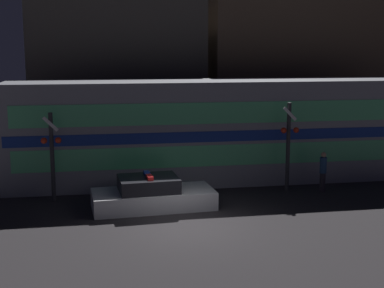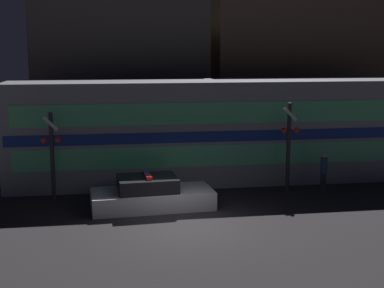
{
  "view_description": "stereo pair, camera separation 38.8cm",
  "coord_description": "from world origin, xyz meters",
  "px_view_note": "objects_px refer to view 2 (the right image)",
  "views": [
    {
      "loc": [
        -2.7,
        -16.28,
        5.66
      ],
      "look_at": [
        0.9,
        4.28,
        1.96
      ],
      "focal_mm": 50.0,
      "sensor_mm": 36.0,
      "label": 1
    },
    {
      "loc": [
        -2.32,
        -16.35,
        5.66
      ],
      "look_at": [
        0.9,
        4.28,
        1.96
      ],
      "focal_mm": 50.0,
      "sensor_mm": 36.0,
      "label": 2
    }
  ],
  "objects_px": {
    "pedestrian": "(324,172)",
    "police_car": "(151,195)",
    "crossing_signal_near": "(289,143)",
    "train": "(225,130)"
  },
  "relations": [
    {
      "from": "pedestrian",
      "to": "police_car",
      "type": "bearing_deg",
      "value": -171.13
    },
    {
      "from": "crossing_signal_near",
      "to": "train",
      "type": "bearing_deg",
      "value": 130.07
    },
    {
      "from": "police_car",
      "to": "pedestrian",
      "type": "distance_m",
      "value": 7.1
    },
    {
      "from": "police_car",
      "to": "crossing_signal_near",
      "type": "xyz_separation_m",
      "value": [
        5.63,
        1.4,
        1.51
      ]
    },
    {
      "from": "train",
      "to": "police_car",
      "type": "xyz_separation_m",
      "value": [
        -3.56,
        -3.85,
        -1.71
      ]
    },
    {
      "from": "crossing_signal_near",
      "to": "police_car",
      "type": "bearing_deg",
      "value": -166.03
    },
    {
      "from": "train",
      "to": "crossing_signal_near",
      "type": "relative_size",
      "value": 5.13
    },
    {
      "from": "police_car",
      "to": "crossing_signal_near",
      "type": "bearing_deg",
      "value": 9.87
    },
    {
      "from": "police_car",
      "to": "crossing_signal_near",
      "type": "distance_m",
      "value": 5.99
    },
    {
      "from": "police_car",
      "to": "pedestrian",
      "type": "xyz_separation_m",
      "value": [
        7.01,
        1.09,
        0.36
      ]
    }
  ]
}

